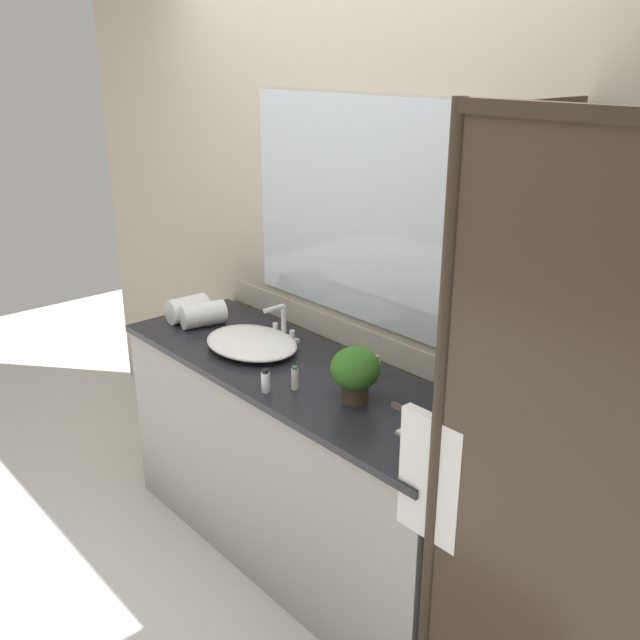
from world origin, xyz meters
The scene contains 13 objects.
ground_plane centered at (0.00, 0.00, 0.00)m, with size 8.00×8.00×0.00m, color silver.
wall_back_with_mirror centered at (0.00, 0.34, 1.30)m, with size 4.40×0.06×2.60m.
vanity_cabinet centered at (0.00, 0.01, 0.45)m, with size 1.80×0.58×0.90m.
shower_enclosure centered at (1.27, -0.19, 1.02)m, with size 1.20×0.59×2.00m.
sink_basin centered at (-0.28, -0.02, 0.93)m, with size 0.45×0.35×0.06m, color white.
faucet centered at (-0.28, 0.15, 0.95)m, with size 0.17×0.13×0.17m.
potted_plant centered at (0.37, -0.02, 1.02)m, with size 0.18×0.18×0.21m.
soap_dish centered at (0.68, -0.05, 0.91)m, with size 0.10×0.07×0.04m.
amenity_bottle_body_wash centered at (0.15, -0.12, 0.94)m, with size 0.03×0.03×0.09m.
amenity_bottle_lotion centered at (0.28, 0.19, 0.94)m, with size 0.03×0.03×0.09m.
amenity_bottle_shampoo centered at (0.09, -0.22, 0.94)m, with size 0.03×0.03×0.09m.
rolled_towel_near_edge centered at (-0.76, -0.03, 0.96)m, with size 0.12×0.12×0.19m, color white.
rolled_towel_middle centered at (-0.65, -0.02, 0.96)m, with size 0.11×0.11×0.20m, color white.
Camera 1 is at (2.03, -1.66, 2.09)m, focal length 39.98 mm.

